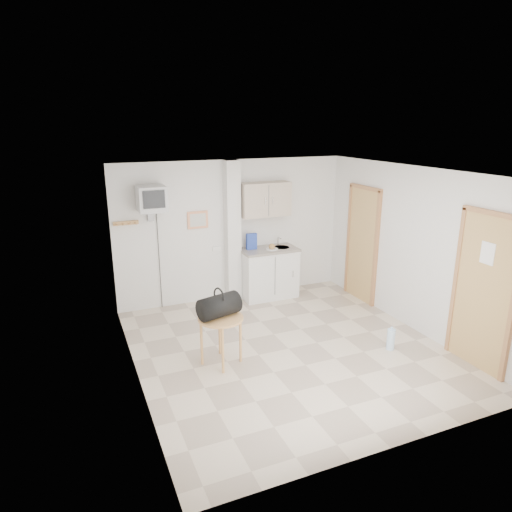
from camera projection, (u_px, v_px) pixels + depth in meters
name	position (u px, v px, depth m)	size (l,w,h in m)	color
ground	(289.00, 349.00, 6.52)	(4.50, 4.50, 0.00)	beige
room_envelope	(303.00, 242.00, 6.25)	(4.24, 4.54, 2.55)	white
kitchenette	(268.00, 254.00, 8.28)	(1.03, 0.58, 2.10)	white
crt_television	(152.00, 199.00, 7.22)	(0.44, 0.45, 2.15)	slate
round_table	(221.00, 324.00, 5.98)	(0.60, 0.60, 0.67)	tan
duffel_bag	(219.00, 306.00, 5.93)	(0.60, 0.44, 0.40)	black
water_bottle	(391.00, 339.00, 6.47)	(0.11, 0.11, 0.34)	#B8DAFA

